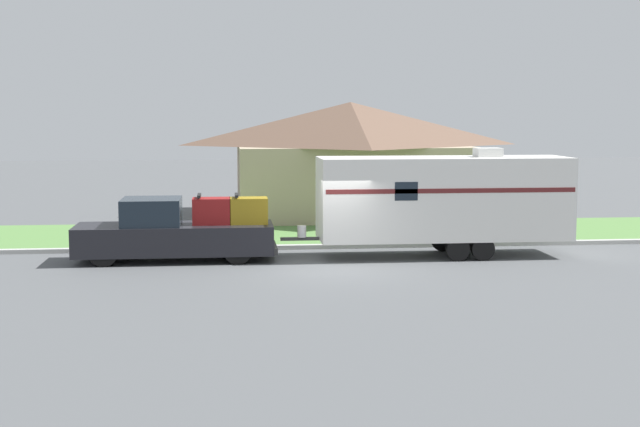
% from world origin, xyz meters
% --- Properties ---
extents(ground_plane, '(120.00, 120.00, 0.00)m').
position_xyz_m(ground_plane, '(0.00, 0.00, 0.00)').
color(ground_plane, '#515456').
extents(curb_strip, '(80.00, 0.30, 0.14)m').
position_xyz_m(curb_strip, '(0.00, 3.75, 0.07)').
color(curb_strip, '#ADADA8').
rests_on(curb_strip, ground_plane).
extents(lawn_strip, '(80.00, 7.00, 0.03)m').
position_xyz_m(lawn_strip, '(0.00, 7.40, 0.01)').
color(lawn_strip, '#568442').
rests_on(lawn_strip, ground_plane).
extents(house_across_street, '(10.60, 8.25, 4.96)m').
position_xyz_m(house_across_street, '(2.41, 13.41, 2.57)').
color(house_across_street, tan).
rests_on(house_across_street, ground_plane).
extents(pickup_truck, '(6.09, 2.00, 2.04)m').
position_xyz_m(pickup_truck, '(-4.59, 1.82, 0.89)').
color(pickup_truck, black).
rests_on(pickup_truck, ground_plane).
extents(travel_trailer, '(9.05, 2.23, 3.41)m').
position_xyz_m(travel_trailer, '(3.72, 1.82, 1.84)').
color(travel_trailer, black).
rests_on(travel_trailer, ground_plane).
extents(mailbox, '(0.48, 0.20, 1.28)m').
position_xyz_m(mailbox, '(-3.50, 4.85, 0.99)').
color(mailbox, brown).
rests_on(mailbox, ground_plane).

